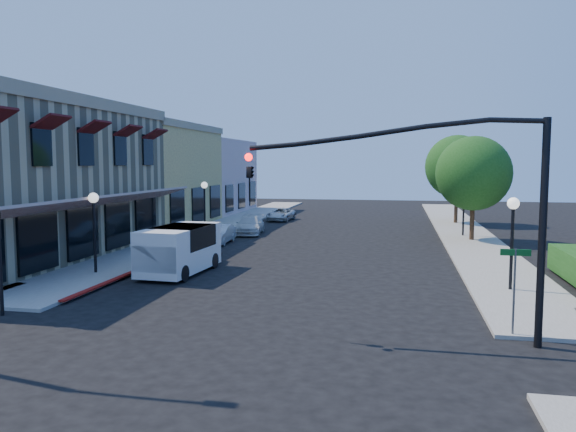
% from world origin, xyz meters
% --- Properties ---
extents(ground, '(120.00, 120.00, 0.00)m').
position_xyz_m(ground, '(0.00, 0.00, 0.00)').
color(ground, black).
rests_on(ground, ground).
extents(sidewalk_left, '(3.50, 50.00, 0.12)m').
position_xyz_m(sidewalk_left, '(-8.75, 27.00, 0.06)').
color(sidewalk_left, gray).
rests_on(sidewalk_left, ground).
extents(sidewalk_right, '(3.50, 50.00, 0.12)m').
position_xyz_m(sidewalk_right, '(8.75, 27.00, 0.06)').
color(sidewalk_right, gray).
rests_on(sidewalk_right, ground).
extents(curb_red_strip, '(0.25, 10.00, 0.06)m').
position_xyz_m(curb_red_strip, '(-6.90, 8.00, 0.00)').
color(curb_red_strip, maroon).
rests_on(curb_red_strip, ground).
extents(yellow_stucco_building, '(10.00, 12.00, 7.60)m').
position_xyz_m(yellow_stucco_building, '(-15.50, 26.00, 3.80)').
color(yellow_stucco_building, tan).
rests_on(yellow_stucco_building, ground).
extents(pink_stucco_building, '(10.00, 12.00, 7.00)m').
position_xyz_m(pink_stucco_building, '(-15.50, 38.00, 3.50)').
color(pink_stucco_building, beige).
rests_on(pink_stucco_building, ground).
extents(street_tree_a, '(4.56, 4.56, 6.48)m').
position_xyz_m(street_tree_a, '(8.80, 22.00, 4.19)').
color(street_tree_a, '#332414').
rests_on(street_tree_a, ground).
extents(street_tree_b, '(4.94, 4.94, 7.02)m').
position_xyz_m(street_tree_b, '(8.80, 32.00, 4.54)').
color(street_tree_b, '#332414').
rests_on(street_tree_b, ground).
extents(signal_mast_arm, '(8.01, 0.39, 6.00)m').
position_xyz_m(signal_mast_arm, '(5.86, 1.50, 4.09)').
color(signal_mast_arm, black).
rests_on(signal_mast_arm, ground).
extents(street_name_sign, '(0.80, 0.06, 2.50)m').
position_xyz_m(street_name_sign, '(7.50, 2.20, 1.70)').
color(street_name_sign, '#595B5E').
rests_on(street_name_sign, ground).
extents(lamppost_left_near, '(0.44, 0.44, 3.57)m').
position_xyz_m(lamppost_left_near, '(-8.50, 8.00, 2.74)').
color(lamppost_left_near, black).
rests_on(lamppost_left_near, ground).
extents(lamppost_left_far, '(0.44, 0.44, 3.57)m').
position_xyz_m(lamppost_left_far, '(-8.50, 22.00, 2.74)').
color(lamppost_left_far, black).
rests_on(lamppost_left_far, ground).
extents(lamppost_right_near, '(0.44, 0.44, 3.57)m').
position_xyz_m(lamppost_right_near, '(8.50, 8.00, 2.74)').
color(lamppost_right_near, black).
rests_on(lamppost_right_near, ground).
extents(lamppost_right_far, '(0.44, 0.44, 3.57)m').
position_xyz_m(lamppost_right_far, '(8.50, 24.00, 2.74)').
color(lamppost_right_far, black).
rests_on(lamppost_right_far, ground).
extents(white_van, '(2.32, 4.78, 2.06)m').
position_xyz_m(white_van, '(-5.03, 8.93, 1.19)').
color(white_van, silver).
rests_on(white_van, ground).
extents(parked_car_a, '(1.37, 3.24, 1.09)m').
position_xyz_m(parked_car_a, '(-4.80, 10.92, 0.55)').
color(parked_car_a, black).
rests_on(parked_car_a, ground).
extents(parked_car_b, '(1.32, 3.50, 1.14)m').
position_xyz_m(parked_car_b, '(-6.20, 18.11, 0.57)').
color(parked_car_b, '#B9BCBE').
rests_on(parked_car_b, ground).
extents(parked_car_c, '(2.20, 4.36, 1.22)m').
position_xyz_m(parked_car_c, '(-5.61, 22.89, 0.61)').
color(parked_car_c, silver).
rests_on(parked_car_c, ground).
extents(parked_car_d, '(1.98, 3.90, 1.06)m').
position_xyz_m(parked_car_d, '(-5.35, 32.00, 0.53)').
color(parked_car_d, silver).
rests_on(parked_car_d, ground).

